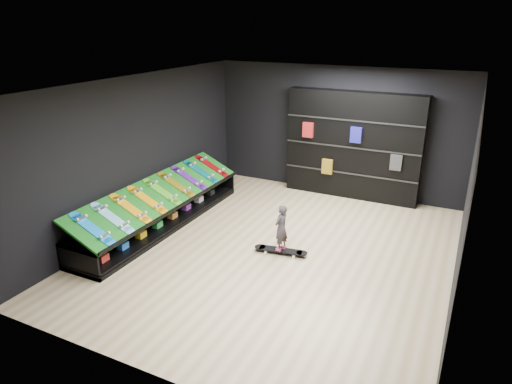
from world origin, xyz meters
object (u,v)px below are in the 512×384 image
at_px(floor_skateboard, 281,252).
at_px(child, 281,237).
at_px(back_shelving, 353,146).
at_px(display_rack, 162,214).

distance_m(floor_skateboard, child, 0.30).
bearing_deg(floor_skateboard, child, 81.33).
distance_m(back_shelving, child, 3.53).
relative_size(back_shelving, child, 5.99).
bearing_deg(back_shelving, floor_skateboard, -95.70).
distance_m(back_shelving, floor_skateboard, 3.61).
distance_m(display_rack, back_shelving, 4.60).
xyz_separation_m(display_rack, back_shelving, (3.02, 3.32, 0.99)).
bearing_deg(display_rack, floor_skateboard, -1.59).
height_order(display_rack, floor_skateboard, display_rack).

